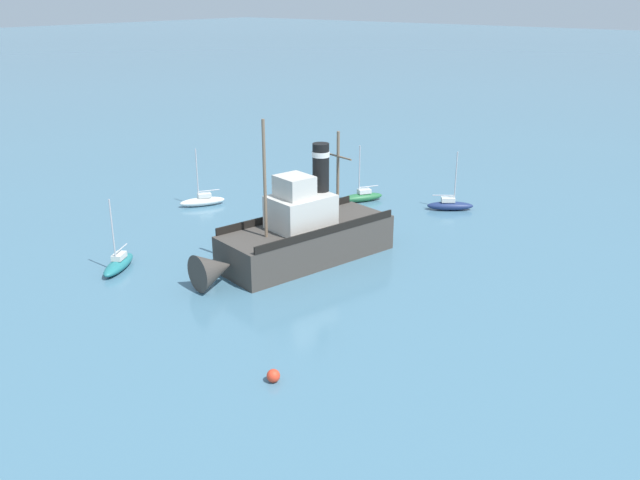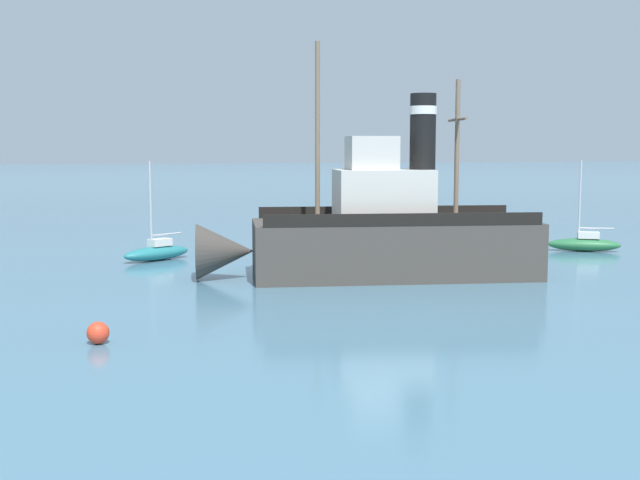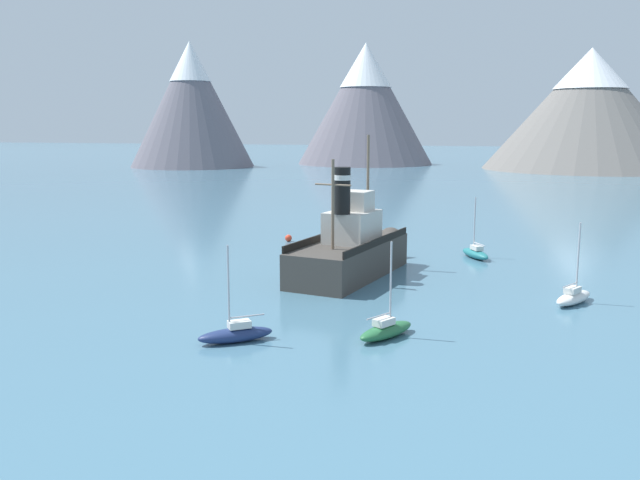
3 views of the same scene
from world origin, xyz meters
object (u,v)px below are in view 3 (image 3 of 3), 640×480
Objects in this scene: sailboat_white at (573,297)px; sailboat_teal at (475,253)px; old_tugboat at (353,249)px; sailboat_green at (386,330)px; mooring_buoy at (288,238)px; sailboat_navy at (236,333)px.

sailboat_teal is at bearing 115.85° from sailboat_white.
old_tugboat is 14.72m from sailboat_green.
old_tugboat reaches higher than mooring_buoy.
sailboat_white and sailboat_teal have the same top height.
sailboat_teal and sailboat_navy have the same top height.
sailboat_green is at bearing -62.72° from mooring_buoy.
sailboat_white is at bearing -35.45° from mooring_buoy.
sailboat_navy is at bearing -98.16° from old_tugboat.
sailboat_white is 1.00× the size of sailboat_navy.
mooring_buoy is at bearing 117.28° from sailboat_green.
sailboat_white is at bearing -64.15° from sailboat_teal.
old_tugboat is at bearing 108.85° from sailboat_green.
sailboat_teal is 17.34m from mooring_buoy.
sailboat_white is 13.62m from sailboat_green.
sailboat_green is (4.74, -13.87, -1.40)m from old_tugboat.
old_tugboat is 16.65m from sailboat_navy.
sailboat_white and sailboat_green have the same top height.
sailboat_green is (-9.81, -9.45, 0.00)m from sailboat_white.
old_tugboat is 23.33× the size of mooring_buoy.
sailboat_navy is at bearing -113.17° from sailboat_teal.
mooring_buoy is (-23.20, 16.52, -0.11)m from sailboat_white.
mooring_buoy is at bearing 167.92° from sailboat_teal.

